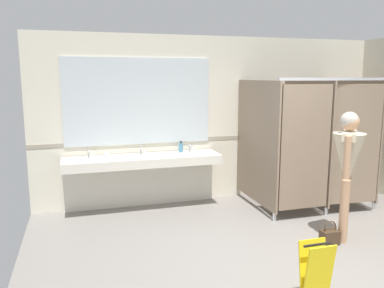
# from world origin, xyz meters

# --- Properties ---
(ground_plane) EXTENTS (6.27, 6.10, 0.10)m
(ground_plane) POSITION_xyz_m (0.00, 0.00, -0.05)
(ground_plane) COLOR gray
(wall_back) EXTENTS (6.27, 0.12, 2.76)m
(wall_back) POSITION_xyz_m (0.00, 2.81, 1.38)
(wall_back) COLOR beige
(wall_back) RESTS_ON ground_plane
(wall_back_tile_band) EXTENTS (6.27, 0.01, 0.06)m
(wall_back_tile_band) POSITION_xyz_m (0.00, 2.75, 1.05)
(wall_back_tile_band) COLOR #9E937F
(wall_back_tile_band) RESTS_ON wall_back
(vanity_counter) EXTENTS (2.45, 0.57, 0.98)m
(vanity_counter) POSITION_xyz_m (-1.42, 2.53, 0.64)
(vanity_counter) COLOR silver
(vanity_counter) RESTS_ON ground_plane
(mirror_panel) EXTENTS (2.35, 0.02, 1.38)m
(mirror_panel) POSITION_xyz_m (-1.42, 2.74, 1.71)
(mirror_panel) COLOR silver
(mirror_panel) RESTS_ON wall_back
(bathroom_stalls) EXTENTS (1.82, 1.43, 2.08)m
(bathroom_stalls) POSITION_xyz_m (1.21, 1.84, 1.09)
(bathroom_stalls) COLOR #84705B
(bathroom_stalls) RESTS_ON ground_plane
(person_standing) EXTENTS (0.56, 0.56, 1.67)m
(person_standing) POSITION_xyz_m (0.87, 0.55, 1.06)
(person_standing) COLOR tan
(person_standing) RESTS_ON ground_plane
(handbag) EXTENTS (0.23, 0.14, 0.31)m
(handbag) POSITION_xyz_m (0.61, 0.47, 0.10)
(handbag) COLOR #3F2D1E
(handbag) RESTS_ON ground_plane
(soap_dispenser) EXTENTS (0.07, 0.07, 0.18)m
(soap_dispenser) POSITION_xyz_m (-0.76, 2.62, 0.95)
(soap_dispenser) COLOR teal
(soap_dispenser) RESTS_ON vanity_counter
(paper_cup) EXTENTS (0.07, 0.07, 0.09)m
(paper_cup) POSITION_xyz_m (-1.97, 2.40, 0.91)
(paper_cup) COLOR white
(paper_cup) RESTS_ON vanity_counter
(wet_floor_sign) EXTENTS (0.28, 0.19, 0.60)m
(wet_floor_sign) POSITION_xyz_m (-0.34, -0.62, 0.31)
(wet_floor_sign) COLOR yellow
(wet_floor_sign) RESTS_ON ground_plane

